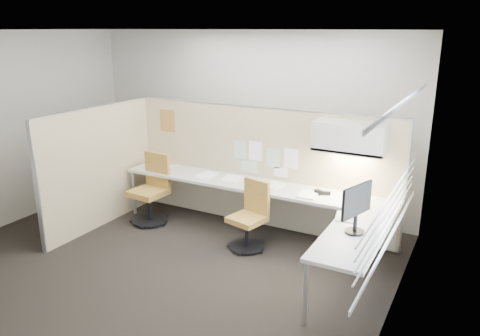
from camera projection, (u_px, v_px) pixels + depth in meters
The scene contains 27 objects.
floor at pixel (165, 259), 5.96m from camera, with size 5.50×4.50×0.01m, color black.
ceiling at pixel (153, 30), 5.15m from camera, with size 5.50×4.50×0.01m, color white.
wall_back at pixel (247, 121), 7.46m from camera, with size 5.50×0.02×2.80m, color beige.
wall_left at pixel (8, 130), 6.80m from camera, with size 0.02×4.50×2.80m, color beige.
wall_right at pixel (399, 189), 4.32m from camera, with size 0.02×4.50×2.80m, color beige.
window_pane at pixel (398, 173), 4.28m from camera, with size 0.01×2.80×1.30m, color #8F9CA6.
partition_back at pixel (259, 167), 6.81m from camera, with size 4.10×0.06×1.75m, color tan.
partition_left at pixel (100, 167), 6.81m from camera, with size 0.06×2.20×1.75m, color tan.
desk at pixel (269, 199), 6.32m from camera, with size 4.00×2.07×0.73m.
overhead_bin at pixel (350, 137), 5.84m from camera, with size 0.90×0.36×0.38m, color beige.
task_light_strip at pixel (349, 154), 5.90m from camera, with size 0.60×0.06×0.02m, color #FFEABF.
pinned_papers at pixel (263, 158), 6.70m from camera, with size 1.01×0.00×0.47m.
poster at pixel (167, 121), 7.35m from camera, with size 0.28×0.00×0.35m, color orange.
chair_left at pixel (152, 191), 7.01m from camera, with size 0.54×0.55×1.02m.
chair_right at pixel (250, 218), 6.17m from camera, with size 0.51×0.52×0.90m.
monitor at pixel (357, 206), 4.89m from camera, with size 0.21×0.49×0.53m.
phone at pixel (355, 200), 5.78m from camera, with size 0.25×0.24×0.12m.
stapler at pixel (325, 193), 6.09m from camera, with size 0.14×0.04×0.05m, color black.
tape_dispenser at pixel (318, 192), 6.12m from camera, with size 0.10×0.06×0.06m, color black.
coat_hook at pixel (59, 138), 6.18m from camera, with size 0.18×0.43×1.29m.
paper_stack_0 at pixel (162, 168), 7.20m from camera, with size 0.23×0.30×0.03m, color white.
paper_stack_1 at pixel (207, 175), 6.90m from camera, with size 0.23×0.30×0.02m, color white.
paper_stack_2 at pixel (231, 179), 6.68m from camera, with size 0.23×0.30×0.04m, color white.
paper_stack_3 at pixel (274, 185), 6.45m from camera, with size 0.23×0.30×0.02m, color white.
paper_stack_4 at pixel (308, 195), 6.08m from camera, with size 0.23×0.30×0.02m, color white.
paper_stack_5 at pixel (346, 217), 5.38m from camera, with size 0.23×0.30×0.02m, color white.
paper_stack_6 at pixel (205, 176), 6.85m from camera, with size 0.23×0.30×0.02m, color white.
Camera 1 is at (3.38, -4.29, 2.83)m, focal length 35.00 mm.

